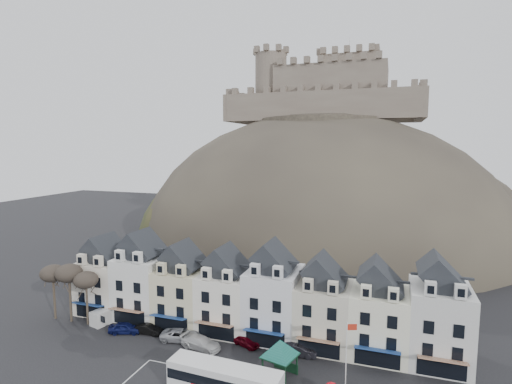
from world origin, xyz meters
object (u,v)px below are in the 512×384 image
Objects in this scene: car_white at (201,343)px; car_charcoal at (298,349)px; flagpole at (347,352)px; car_maroon at (246,341)px; white_van at (107,315)px; car_silver at (181,335)px; car_black at (148,329)px; bus at (224,380)px; bus_shelter at (280,348)px; car_navy at (125,328)px.

car_charcoal is (12.04, 2.34, -0.00)m from car_white.
car_maroon is (-13.28, 5.43, -3.67)m from flagpole.
white_van is 28.53m from car_charcoal.
car_silver is 0.98× the size of car_white.
flagpole is 1.56× the size of white_van.
car_black is at bearing 171.21° from flagpole.
bus_shelter reaches higher than bus.
car_charcoal is (-6.44, 5.27, -3.55)m from flagpole.
flagpole is 27.66m from car_black.
car_navy is (4.70, -2.06, -0.28)m from white_van.
flagpole reaches higher than white_van.
car_silver reaches higher than car_maroon.
car_white is 1.41× the size of car_maroon.
bus is 10.76m from car_maroon.
car_silver is at bearing 90.30° from car_charcoal.
car_maroon is (8.62, 1.49, -0.09)m from car_silver.
bus is at bearing -115.27° from bus_shelter.
car_silver is (8.37, 0.57, -0.01)m from car_navy.
bus_shelter is 0.88× the size of flagpole.
car_maroon is at bearing -90.59° from car_silver.
flagpole reaches higher than car_silver.
car_silver is 8.74m from car_maroon.
flagpole reaches higher than car_white.
flagpole is 1.44× the size of car_silver.
car_white is (16.48, -2.50, -0.25)m from white_van.
car_navy reaches higher than car_silver.
car_white is (-11.18, 2.76, -2.60)m from bus_shelter.
bus_shelter is 1.74× the size of car_maroon.
bus_shelter is at bearing 3.87° from white_van.
car_black is (3.18, 0.82, -0.10)m from car_navy.
bus is 2.51× the size of white_van.
white_van is 0.92× the size of car_silver.
bus_shelter is 5.78m from car_charcoal.
bus_shelter reaches higher than car_charcoal.
bus_shelter is 1.23× the size of car_white.
flagpole is 1.72× the size of car_navy.
car_white reaches higher than car_navy.
white_van is 21.69m from car_maroon.
white_van is 13.15m from car_silver.
car_charcoal is at bearing 94.88° from bus_shelter.
white_van is at bearing 78.80° from car_black.
bus is at bearing -148.90° from car_maroon.
car_maroon is at bearing 14.63° from white_van.
car_navy is at bearing 89.95° from car_charcoal.
car_white is 1.14× the size of car_charcoal.
car_navy is 0.82× the size of car_white.
car_white is at bearing -111.72° from car_navy.
bus_shelter is at bearing 178.63° from flagpole.
white_van reaches higher than car_silver.
car_white reaches higher than car_silver.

